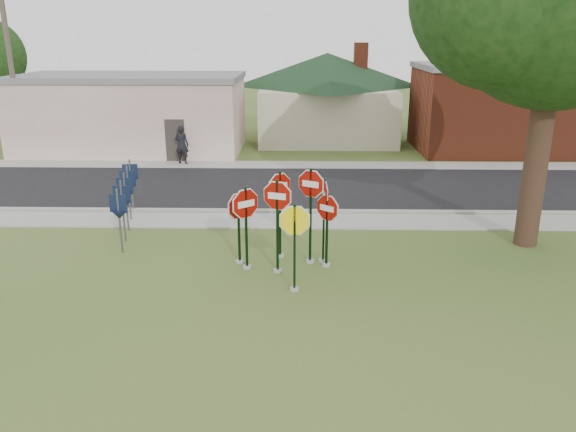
{
  "coord_description": "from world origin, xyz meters",
  "views": [
    {
      "loc": [
        0.37,
        -13.24,
        6.35
      ],
      "look_at": [
        0.04,
        2.0,
        1.36
      ],
      "focal_mm": 35.0,
      "sensor_mm": 36.0,
      "label": 1
    }
  ],
  "objects_px": {
    "stop_sign_left": "(246,216)",
    "utility_pole_near": "(11,62)",
    "pedestrian": "(182,145)",
    "stop_sign_center": "(277,212)",
    "stop_sign_yellow": "(295,236)"
  },
  "relations": [
    {
      "from": "utility_pole_near",
      "to": "pedestrian",
      "type": "distance_m",
      "value": 9.36
    },
    {
      "from": "stop_sign_center",
      "to": "stop_sign_left",
      "type": "relative_size",
      "value": 1.11
    },
    {
      "from": "stop_sign_center",
      "to": "utility_pole_near",
      "type": "height_order",
      "value": "utility_pole_near"
    },
    {
      "from": "utility_pole_near",
      "to": "pedestrian",
      "type": "relative_size",
      "value": 4.94
    },
    {
      "from": "stop_sign_center",
      "to": "stop_sign_yellow",
      "type": "height_order",
      "value": "stop_sign_center"
    },
    {
      "from": "stop_sign_left",
      "to": "utility_pole_near",
      "type": "height_order",
      "value": "utility_pole_near"
    },
    {
      "from": "stop_sign_center",
      "to": "utility_pole_near",
      "type": "bearing_deg",
      "value": 134.41
    },
    {
      "from": "stop_sign_center",
      "to": "stop_sign_left",
      "type": "distance_m",
      "value": 0.93
    },
    {
      "from": "stop_sign_yellow",
      "to": "stop_sign_center",
      "type": "bearing_deg",
      "value": 112.25
    },
    {
      "from": "stop_sign_center",
      "to": "stop_sign_yellow",
      "type": "relative_size",
      "value": 1.13
    },
    {
      "from": "stop_sign_center",
      "to": "stop_sign_left",
      "type": "xyz_separation_m",
      "value": [
        -0.88,
        0.24,
        -0.19
      ]
    },
    {
      "from": "utility_pole_near",
      "to": "stop_sign_left",
      "type": "bearing_deg",
      "value": -46.99
    },
    {
      "from": "stop_sign_center",
      "to": "pedestrian",
      "type": "xyz_separation_m",
      "value": [
        -5.32,
        13.29,
        -0.72
      ]
    },
    {
      "from": "stop_sign_yellow",
      "to": "utility_pole_near",
      "type": "distance_m",
      "value": 21.14
    },
    {
      "from": "stop_sign_center",
      "to": "pedestrian",
      "type": "bearing_deg",
      "value": 111.83
    }
  ]
}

